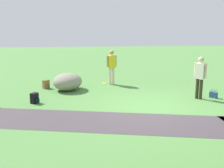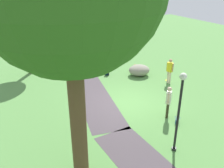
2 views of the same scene
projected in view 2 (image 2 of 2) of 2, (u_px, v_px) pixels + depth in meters
name	position (u px, v px, depth m)	size (l,w,h in m)	color
ground_plane	(128.00, 103.00, 13.95)	(48.00, 48.00, 0.00)	#538742
footpath_segment_mid	(93.00, 95.00, 14.88)	(8.22, 3.51, 0.01)	#453C41
footpath_segment_far	(84.00, 55.00, 22.00)	(8.02, 5.27, 0.01)	#453C41
young_tree_near_path	(24.00, 24.00, 16.68)	(2.40, 2.40, 4.86)	brown
lamp_post	(180.00, 105.00, 9.40)	(0.28, 0.28, 3.48)	black
lawn_boulder	(139.00, 70.00, 17.59)	(1.66, 1.81, 0.77)	gray
woman_with_handbag	(169.00, 100.00, 12.21)	(0.42, 0.43, 1.70)	#322E1A
man_near_boulder	(170.00, 69.00, 16.10)	(0.51, 0.32, 1.69)	beige
handbag_on_grass	(177.00, 120.00, 12.07)	(0.38, 0.38, 0.31)	navy
backpack_by_boulder	(136.00, 67.00, 18.65)	(0.35, 0.35, 0.40)	olive
spare_backpack_on_lawn	(107.00, 73.00, 17.69)	(0.35, 0.34, 0.40)	black
frisbee_on_grass	(167.00, 80.00, 16.88)	(0.27, 0.27, 0.02)	gold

